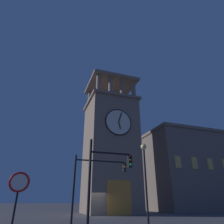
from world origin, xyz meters
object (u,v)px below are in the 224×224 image
object	(u,v)px
no_horn_sign	(18,188)
traffic_signal_near	(104,172)
clocktower	(110,149)
adjacent_wing_building	(199,170)
street_lamp	(145,167)
traffic_signal_mid	(94,176)

from	to	relation	value
no_horn_sign	traffic_signal_near	bearing A→B (deg)	-148.24
clocktower	no_horn_sign	xyz separation A→B (m)	(10.34, 19.46, -6.64)
clocktower	adjacent_wing_building	size ratio (longest dim) A/B	1.22
no_horn_sign	adjacent_wing_building	bearing A→B (deg)	-143.06
traffic_signal_near	street_lamp	distance (m)	3.99
traffic_signal_mid	street_lamp	distance (m)	4.43
street_lamp	clocktower	bearing A→B (deg)	-99.13
traffic_signal_near	adjacent_wing_building	bearing A→B (deg)	-142.17
traffic_signal_mid	no_horn_sign	size ratio (longest dim) A/B	1.86
adjacent_wing_building	no_horn_sign	bearing A→B (deg)	36.94
adjacent_wing_building	traffic_signal_near	world-z (taller)	adjacent_wing_building
street_lamp	no_horn_sign	size ratio (longest dim) A/B	2.05
traffic_signal_near	traffic_signal_mid	bearing A→B (deg)	-96.60
street_lamp	no_horn_sign	distance (m)	9.17
clocktower	no_horn_sign	distance (m)	23.02
street_lamp	no_horn_sign	world-z (taller)	street_lamp
clocktower	traffic_signal_near	xyz separation A→B (m)	(6.02, 16.78, -5.55)
traffic_signal_near	traffic_signal_mid	world-z (taller)	traffic_signal_near
traffic_signal_near	no_horn_sign	size ratio (longest dim) A/B	1.87
clocktower	traffic_signal_near	bearing A→B (deg)	70.27
clocktower	no_horn_sign	world-z (taller)	clocktower
adjacent_wing_building	no_horn_sign	size ratio (longest dim) A/B	6.83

